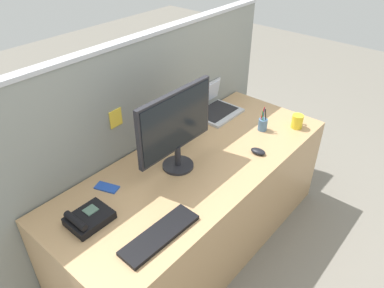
% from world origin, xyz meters
% --- Properties ---
extents(ground_plane, '(10.00, 10.00, 0.00)m').
position_xyz_m(ground_plane, '(0.00, 0.00, 0.00)').
color(ground_plane, slate).
extents(desk, '(1.98, 0.80, 0.70)m').
position_xyz_m(desk, '(0.00, 0.00, 0.35)').
color(desk, tan).
rests_on(desk, ground_plane).
extents(cubicle_divider, '(2.36, 0.08, 1.42)m').
position_xyz_m(cubicle_divider, '(-0.00, 0.44, 0.71)').
color(cubicle_divider, gray).
rests_on(cubicle_divider, ground_plane).
extents(desktop_monitor, '(0.57, 0.19, 0.50)m').
position_xyz_m(desktop_monitor, '(-0.11, 0.08, 0.99)').
color(desktop_monitor, '#232328').
rests_on(desktop_monitor, desk).
extents(laptop, '(0.34, 0.28, 0.21)m').
position_xyz_m(laptop, '(0.58, 0.33, 0.75)').
color(laptop, '#B2B5BC').
rests_on(laptop, desk).
extents(desk_phone, '(0.21, 0.17, 0.08)m').
position_xyz_m(desk_phone, '(-0.75, 0.10, 0.73)').
color(desk_phone, black).
rests_on(desk_phone, desk).
extents(keyboard_main, '(0.44, 0.14, 0.02)m').
position_xyz_m(keyboard_main, '(-0.58, -0.24, 0.71)').
color(keyboard_main, black).
rests_on(keyboard_main, desk).
extents(computer_mouse_right_hand, '(0.07, 0.10, 0.03)m').
position_xyz_m(computer_mouse_right_hand, '(0.33, -0.23, 0.72)').
color(computer_mouse_right_hand, black).
rests_on(computer_mouse_right_hand, desk).
extents(pen_cup, '(0.06, 0.06, 0.18)m').
position_xyz_m(pen_cup, '(0.60, -0.10, 0.75)').
color(pen_cup, '#4C7093').
rests_on(pen_cup, desk).
extents(cell_phone_blue_case, '(0.11, 0.15, 0.01)m').
position_xyz_m(cell_phone_blue_case, '(-0.52, 0.24, 0.71)').
color(cell_phone_blue_case, blue).
rests_on(cell_phone_blue_case, desk).
extents(coffee_mug, '(0.12, 0.08, 0.10)m').
position_xyz_m(coffee_mug, '(0.79, -0.27, 0.75)').
color(coffee_mug, yellow).
rests_on(coffee_mug, desk).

